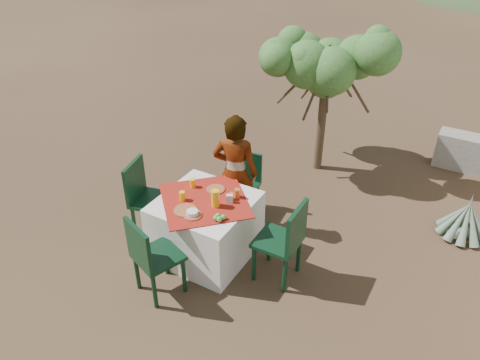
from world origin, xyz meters
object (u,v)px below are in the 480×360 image
at_px(chair_far, 244,181).
at_px(shrub_tree, 332,71).
at_px(agave, 465,220).
at_px(juice_pitcher, 215,198).
at_px(chair_right, 285,239).
at_px(chair_near, 151,255).
at_px(chair_left, 145,195).
at_px(table, 206,227).
at_px(person, 235,173).

height_order(chair_far, shrub_tree, shrub_tree).
height_order(agave, juice_pitcher, juice_pitcher).
relative_size(chair_far, chair_right, 0.85).
xyz_separation_m(chair_near, chair_left, (-0.75, 0.82, 0.01)).
bearing_deg(chair_far, chair_right, -47.76).
bearing_deg(agave, table, -144.05).
xyz_separation_m(chair_right, juice_pitcher, (-0.81, -0.10, 0.31)).
xyz_separation_m(chair_near, agave, (2.72, 2.74, -0.31)).
relative_size(chair_near, shrub_tree, 0.49).
bearing_deg(agave, chair_left, -151.05).
xyz_separation_m(chair_far, person, (0.06, -0.33, 0.30)).
distance_m(chair_far, juice_pitcher, 1.10).
bearing_deg(table, chair_far, 92.29).
bearing_deg(juice_pitcher, agave, 38.27).
bearing_deg(juice_pitcher, chair_right, 6.90).
height_order(chair_near, juice_pitcher, chair_near).
relative_size(table, person, 0.84).
bearing_deg(agave, chair_near, -134.85).
bearing_deg(person, chair_left, 22.34).
distance_m(chair_right, person, 1.15).
relative_size(table, chair_right, 1.30).
bearing_deg(chair_left, agave, -74.61).
height_order(chair_near, person, person).
distance_m(table, juice_pitcher, 0.51).
distance_m(shrub_tree, juice_pitcher, 2.74).
distance_m(chair_left, person, 1.13).
bearing_deg(agave, shrub_tree, 161.91).
distance_m(chair_far, person, 0.45).
relative_size(person, agave, 2.26).
relative_size(chair_near, juice_pitcher, 4.76).
relative_size(table, juice_pitcher, 6.40).
bearing_deg(table, chair_left, -178.19).
relative_size(chair_right, person, 0.64).
xyz_separation_m(table, chair_near, (-0.11, -0.84, 0.16)).
height_order(table, chair_left, chair_left).
bearing_deg(shrub_tree, chair_left, -116.54).
height_order(person, juice_pitcher, person).
distance_m(table, chair_far, 0.98).
relative_size(table, shrub_tree, 0.66).
bearing_deg(chair_right, chair_left, -87.65).
height_order(table, chair_far, chair_far).
height_order(chair_far, chair_near, chair_near).
distance_m(table, chair_right, 1.00).
bearing_deg(table, agave, 35.95).
xyz_separation_m(chair_left, shrub_tree, (1.31, 2.63, 1.00)).
bearing_deg(chair_far, person, -86.09).
relative_size(chair_left, person, 0.64).
bearing_deg(juice_pitcher, chair_near, -109.09).
height_order(shrub_tree, agave, shrub_tree).
height_order(chair_near, shrub_tree, shrub_tree).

